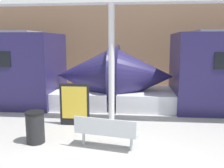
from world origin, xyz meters
TOP-DOWN VIEW (x-y plane):
  - station_wall at (0.00, 9.61)m, footprint 56.00×0.20m
  - bench_near at (-0.09, 1.36)m, footprint 1.70×0.76m
  - trash_bin at (-2.06, 1.59)m, footprint 0.52×0.52m
  - poster_board at (-1.35, 3.13)m, footprint 0.98×0.07m
  - support_column_near at (-0.16, 3.46)m, footprint 0.20×0.20m

SIDE VIEW (x-z plane):
  - trash_bin at x=-2.06m, z-range 0.00..0.88m
  - bench_near at x=-0.09m, z-range 0.08..0.92m
  - poster_board at x=-1.35m, z-range 0.01..1.42m
  - support_column_near at x=-0.16m, z-range 0.00..3.94m
  - station_wall at x=0.00m, z-range 0.00..5.00m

